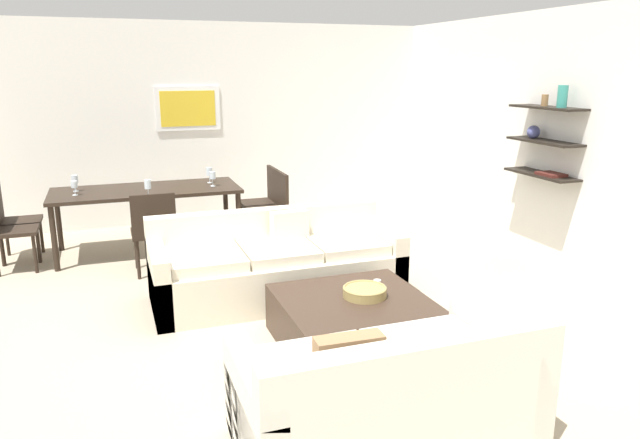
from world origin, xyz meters
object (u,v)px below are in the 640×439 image
(dining_chair_left_far, at_px, (11,216))
(dining_chair_right_far, at_px, (265,197))
(dining_chair_foot, at_px, (154,228))
(candle_jar, at_px, (377,284))
(wine_glass_foot, at_px, (148,185))
(loveseat_white, at_px, (386,396))
(coffee_table, at_px, (352,321))
(wine_glass_right_far, at_px, (209,172))
(dining_chair_left_near, at_px, (5,225))
(wine_glass_left_far, at_px, (75,180))
(sofa_beige, at_px, (276,267))
(dining_table, at_px, (146,194))
(dining_chair_right_near, at_px, (273,204))
(wine_glass_right_near, at_px, (212,176))
(wine_glass_left_near, at_px, (74,185))
(decorative_bowl, at_px, (365,291))

(dining_chair_left_far, xyz_separation_m, dining_chair_right_far, (2.91, 0.00, 0.00))
(dining_chair_foot, bearing_deg, candle_jar, -52.53)
(dining_chair_foot, distance_m, wine_glass_foot, 0.59)
(loveseat_white, xyz_separation_m, coffee_table, (0.32, 1.23, -0.10))
(loveseat_white, relative_size, candle_jar, 24.54)
(dining_chair_foot, height_order, wine_glass_right_far, wine_glass_right_far)
(dining_chair_left_far, height_order, dining_chair_right_far, same)
(dining_chair_left_near, distance_m, wine_glass_left_far, 0.86)
(sofa_beige, bearing_deg, dining_chair_foot, 134.68)
(dining_table, relative_size, dining_chair_right_near, 2.38)
(coffee_table, height_order, dining_chair_left_far, dining_chair_left_far)
(wine_glass_left_far, bearing_deg, dining_chair_left_near, -155.94)
(wine_glass_left_far, bearing_deg, candle_jar, -52.40)
(coffee_table, xyz_separation_m, dining_chair_right_near, (0.15, 2.84, 0.31))
(loveseat_white, bearing_deg, wine_glass_right_near, 93.22)
(dining_table, height_order, dining_chair_right_far, dining_chair_right_far)
(loveseat_white, xyz_separation_m, wine_glass_foot, (-0.99, 3.88, 0.58))
(candle_jar, distance_m, dining_chair_right_far, 3.11)
(wine_glass_left_near, bearing_deg, wine_glass_foot, -20.29)
(dining_chair_left_near, bearing_deg, coffee_table, -45.83)
(decorative_bowl, height_order, wine_glass_left_near, wine_glass_left_near)
(loveseat_white, xyz_separation_m, dining_table, (-0.99, 4.27, 0.39))
(decorative_bowl, bearing_deg, sofa_beige, 108.46)
(dining_chair_right_far, bearing_deg, coffee_table, -92.68)
(candle_jar, distance_m, wine_glass_right_far, 3.16)
(dining_chair_right_near, distance_m, wine_glass_right_near, 0.80)
(dining_table, relative_size, wine_glass_left_far, 11.34)
(candle_jar, height_order, wine_glass_right_far, wine_glass_right_far)
(wine_glass_left_near, bearing_deg, wine_glass_left_far, 90.00)
(dining_chair_right_far, height_order, dining_chair_right_near, same)
(dining_chair_right_near, relative_size, wine_glass_left_near, 5.53)
(sofa_beige, bearing_deg, decorative_bowl, -71.54)
(dining_chair_left_far, height_order, wine_glass_right_near, wine_glass_right_near)
(dining_chair_foot, height_order, dining_chair_right_near, same)
(coffee_table, relative_size, wine_glass_right_far, 5.96)
(dining_chair_right_far, bearing_deg, dining_chair_left_far, 180.00)
(wine_glass_left_far, bearing_deg, dining_chair_right_near, -8.09)
(sofa_beige, height_order, wine_glass_left_far, wine_glass_left_far)
(dining_chair_left_near, distance_m, wine_glass_right_near, 2.24)
(loveseat_white, xyz_separation_m, dining_chair_left_far, (-2.44, 4.47, 0.21))
(dining_table, relative_size, wine_glass_foot, 12.06)
(coffee_table, relative_size, wine_glass_foot, 6.44)
(decorative_bowl, xyz_separation_m, wine_glass_right_near, (-0.65, 2.93, 0.45))
(candle_jar, xyz_separation_m, dining_table, (-1.57, 2.91, 0.27))
(loveseat_white, bearing_deg, wine_glass_left_far, 111.63)
(dining_chair_foot, relative_size, wine_glass_left_far, 4.77)
(dining_chair_left_far, relative_size, wine_glass_right_far, 4.69)
(loveseat_white, xyz_separation_m, wine_glass_left_near, (-1.74, 4.16, 0.57))
(sofa_beige, distance_m, wine_glass_left_near, 2.57)
(dining_chair_foot, xyz_separation_m, dining_chair_left_near, (-1.45, 0.65, 0.00))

